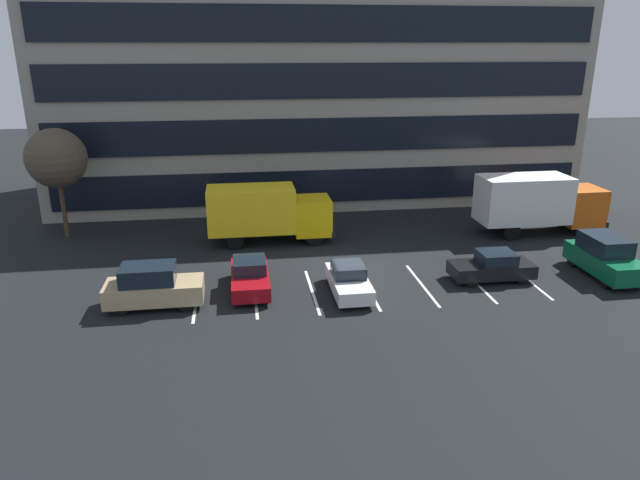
{
  "coord_description": "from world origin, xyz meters",
  "views": [
    {
      "loc": [
        -6.18,
        -28.45,
        11.57
      ],
      "look_at": [
        -1.88,
        1.09,
        1.4
      ],
      "focal_mm": 32.5,
      "sensor_mm": 36.0,
      "label": 1
    }
  ],
  "objects_px": {
    "sedan_white": "(349,280)",
    "sedan_maroon": "(250,276)",
    "suv_forest": "(605,257)",
    "bare_tree": "(56,158)",
    "box_truck_yellow_all": "(267,211)",
    "box_truck_orange": "(538,201)",
    "sedan_black": "(492,267)",
    "suv_tan": "(153,287)"
  },
  "relations": [
    {
      "from": "suv_forest",
      "to": "suv_tan",
      "type": "bearing_deg",
      "value": -178.79
    },
    {
      "from": "suv_tan",
      "to": "sedan_white",
      "type": "distance_m",
      "value": 9.2
    },
    {
      "from": "box_truck_yellow_all",
      "to": "box_truck_orange",
      "type": "distance_m",
      "value": 17.08
    },
    {
      "from": "suv_forest",
      "to": "sedan_maroon",
      "type": "bearing_deg",
      "value": 177.73
    },
    {
      "from": "suv_tan",
      "to": "sedan_white",
      "type": "xyz_separation_m",
      "value": [
        9.2,
        0.1,
        -0.28
      ]
    },
    {
      "from": "box_truck_orange",
      "to": "bare_tree",
      "type": "xyz_separation_m",
      "value": [
        -29.56,
        3.64,
        2.85
      ]
    },
    {
      "from": "suv_tan",
      "to": "box_truck_orange",
      "type": "bearing_deg",
      "value": 18.67
    },
    {
      "from": "box_truck_orange",
      "to": "suv_forest",
      "type": "xyz_separation_m",
      "value": [
        0.03,
        -7.23,
        -1.08
      ]
    },
    {
      "from": "sedan_black",
      "to": "sedan_maroon",
      "type": "distance_m",
      "value": 12.36
    },
    {
      "from": "box_truck_yellow_all",
      "to": "bare_tree",
      "type": "xyz_separation_m",
      "value": [
        -12.49,
        3.0,
        3.0
      ]
    },
    {
      "from": "bare_tree",
      "to": "box_truck_yellow_all",
      "type": "bearing_deg",
      "value": -13.52
    },
    {
      "from": "sedan_white",
      "to": "bare_tree",
      "type": "relative_size",
      "value": 0.6
    },
    {
      "from": "sedan_black",
      "to": "suv_tan",
      "type": "relative_size",
      "value": 0.95
    },
    {
      "from": "sedan_white",
      "to": "sedan_maroon",
      "type": "height_order",
      "value": "sedan_maroon"
    },
    {
      "from": "suv_forest",
      "to": "sedan_white",
      "type": "relative_size",
      "value": 1.15
    },
    {
      "from": "bare_tree",
      "to": "sedan_white",
      "type": "bearing_deg",
      "value": -35.26
    },
    {
      "from": "box_truck_yellow_all",
      "to": "sedan_maroon",
      "type": "distance_m",
      "value": 7.36
    },
    {
      "from": "sedan_maroon",
      "to": "bare_tree",
      "type": "distance_m",
      "value": 15.69
    },
    {
      "from": "box_truck_yellow_all",
      "to": "suv_tan",
      "type": "xyz_separation_m",
      "value": [
        -5.76,
        -8.35,
        -0.99
      ]
    },
    {
      "from": "suv_forest",
      "to": "sedan_white",
      "type": "distance_m",
      "value": 13.68
    },
    {
      "from": "suv_forest",
      "to": "sedan_white",
      "type": "xyz_separation_m",
      "value": [
        -13.67,
        -0.39,
        -0.33
      ]
    },
    {
      "from": "box_truck_orange",
      "to": "sedan_black",
      "type": "distance_m",
      "value": 9.32
    },
    {
      "from": "box_truck_yellow_all",
      "to": "box_truck_orange",
      "type": "bearing_deg",
      "value": -2.14
    },
    {
      "from": "box_truck_yellow_all",
      "to": "suv_tan",
      "type": "bearing_deg",
      "value": -124.62
    },
    {
      "from": "box_truck_yellow_all",
      "to": "sedan_black",
      "type": "height_order",
      "value": "box_truck_yellow_all"
    },
    {
      "from": "bare_tree",
      "to": "box_truck_orange",
      "type": "bearing_deg",
      "value": -7.02
    },
    {
      "from": "box_truck_orange",
      "to": "sedan_maroon",
      "type": "bearing_deg",
      "value": -160.5
    },
    {
      "from": "box_truck_yellow_all",
      "to": "suv_tan",
      "type": "height_order",
      "value": "box_truck_yellow_all"
    },
    {
      "from": "suv_forest",
      "to": "suv_tan",
      "type": "height_order",
      "value": "suv_forest"
    },
    {
      "from": "bare_tree",
      "to": "sedan_black",
      "type": "bearing_deg",
      "value": -24.28
    },
    {
      "from": "box_truck_orange",
      "to": "sedan_maroon",
      "type": "height_order",
      "value": "box_truck_orange"
    },
    {
      "from": "box_truck_orange",
      "to": "sedan_white",
      "type": "distance_m",
      "value": 15.68
    },
    {
      "from": "sedan_black",
      "to": "sedan_maroon",
      "type": "bearing_deg",
      "value": 177.77
    },
    {
      "from": "suv_forest",
      "to": "bare_tree",
      "type": "relative_size",
      "value": 0.69
    },
    {
      "from": "box_truck_yellow_all",
      "to": "bare_tree",
      "type": "height_order",
      "value": "bare_tree"
    },
    {
      "from": "suv_tan",
      "to": "bare_tree",
      "type": "relative_size",
      "value": 0.65
    },
    {
      "from": "box_truck_orange",
      "to": "sedan_black",
      "type": "relative_size",
      "value": 1.91
    },
    {
      "from": "sedan_black",
      "to": "bare_tree",
      "type": "xyz_separation_m",
      "value": [
        -23.55,
        10.62,
        4.24
      ]
    },
    {
      "from": "box_truck_yellow_all",
      "to": "suv_forest",
      "type": "bearing_deg",
      "value": -24.71
    },
    {
      "from": "sedan_white",
      "to": "box_truck_orange",
      "type": "bearing_deg",
      "value": 29.18
    },
    {
      "from": "sedan_black",
      "to": "sedan_white",
      "type": "xyz_separation_m",
      "value": [
        -7.63,
        -0.63,
        -0.02
      ]
    },
    {
      "from": "sedan_white",
      "to": "bare_tree",
      "type": "bearing_deg",
      "value": 144.74
    }
  ]
}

